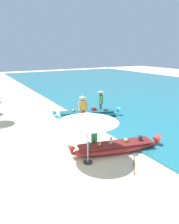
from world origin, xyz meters
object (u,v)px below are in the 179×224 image
at_px(boat_cyan_midground, 87,115).
at_px(paddle, 134,160).
at_px(person_vendor_assistant, 101,101).
at_px(patio_umbrella_large, 88,118).
at_px(person_vendor_hatted, 83,107).
at_px(boat_red_foreground, 116,147).
at_px(person_tourist_customer, 94,131).

relative_size(boat_cyan_midground, paddle, 3.11).
xyz_separation_m(person_vendor_assistant, patio_umbrella_large, (-3.94, -5.33, 0.88)).
height_order(person_vendor_hatted, patio_umbrella_large, patio_umbrella_large).
distance_m(boat_red_foreground, person_vendor_hatted, 4.31).
bearing_deg(paddle, person_tourist_customer, 119.13).
distance_m(person_vendor_hatted, patio_umbrella_large, 4.96).
bearing_deg(paddle, boat_cyan_midground, 80.03).
distance_m(boat_cyan_midground, person_vendor_hatted, 1.17).
bearing_deg(person_vendor_hatted, boat_red_foreground, -97.79).
height_order(person_tourist_customer, paddle, person_tourist_customer).
bearing_deg(boat_red_foreground, person_vendor_hatted, 82.21).
height_order(person_tourist_customer, patio_umbrella_large, patio_umbrella_large).
relative_size(person_tourist_customer, person_vendor_assistant, 0.94).
xyz_separation_m(boat_red_foreground, paddle, (0.21, -0.98, -0.21)).
bearing_deg(person_vendor_assistant, person_tourist_customer, -125.16).
bearing_deg(paddle, boat_red_foreground, 102.12).
xyz_separation_m(person_tourist_customer, person_vendor_assistant, (3.13, 4.45, 0.09)).
height_order(boat_cyan_midground, paddle, boat_cyan_midground).
bearing_deg(patio_umbrella_large, person_vendor_hatted, 64.65).
bearing_deg(person_vendor_assistant, boat_cyan_midground, -167.26).
xyz_separation_m(person_vendor_hatted, person_tourist_customer, (-1.28, -3.53, -0.09)).
height_order(boat_cyan_midground, person_tourist_customer, person_tourist_customer).
distance_m(boat_cyan_midground, person_tourist_customer, 4.65).
xyz_separation_m(boat_red_foreground, person_tourist_customer, (-0.71, 0.67, 0.68)).
xyz_separation_m(boat_red_foreground, person_vendor_assistant, (2.43, 5.12, 0.77)).
bearing_deg(paddle, person_vendor_hatted, 85.96).
relative_size(person_vendor_hatted, person_tourist_customer, 1.06).
relative_size(boat_cyan_midground, person_tourist_customer, 2.69).
relative_size(person_vendor_assistant, paddle, 1.23).
bearing_deg(person_tourist_customer, person_vendor_assistant, 54.84).
relative_size(person_tourist_customer, paddle, 1.15).
height_order(person_vendor_hatted, paddle, person_vendor_hatted).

